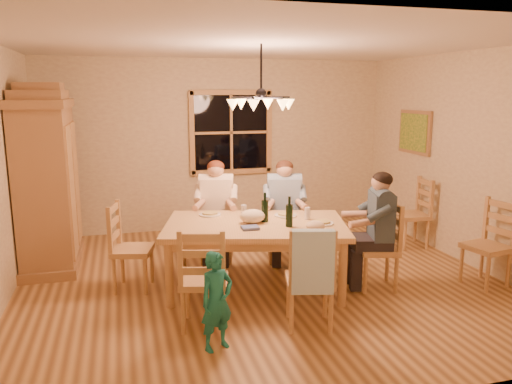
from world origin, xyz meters
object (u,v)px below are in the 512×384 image
object	(u,v)px
child	(217,301)
adult_woman	(216,198)
chair_far_left	(217,238)
chair_spare_front	(485,260)
chair_near_left	(204,296)
chair_far_right	(284,238)
chair_spare_back	(411,226)
adult_slate_man	(379,216)
chair_end_left	(133,263)
chandelier	(261,102)
adult_plaid_man	(284,198)
chair_end_right	(377,262)
wine_bottle_b	(289,212)
armoire	(48,184)
wine_bottle_a	(265,207)
chair_near_right	(309,295)
dining_table	(256,231)

from	to	relation	value
child	adult_woman	bearing A→B (deg)	55.52
chair_far_left	chair_spare_front	world-z (taller)	same
chair_near_left	adult_woman	size ratio (longest dim) A/B	1.13
chair_far_right	child	xyz separation A→B (m)	(-1.28, -2.04, 0.13)
child	chair_spare_back	size ratio (longest dim) A/B	0.88
adult_slate_man	chair_end_left	bearing A→B (deg)	90.00
chandelier	chair_spare_front	bearing A→B (deg)	-18.01
adult_plaid_man	chair_spare_front	world-z (taller)	adult_plaid_man
chair_near_left	chair_end_right	bearing A→B (deg)	26.57
wine_bottle_b	chandelier	bearing A→B (deg)	115.35
chair_far_left	chair_spare_back	distance (m)	2.81
chair_spare_front	chair_near_left	bearing A→B (deg)	82.12
armoire	wine_bottle_b	size ratio (longest dim) A/B	6.97
chandelier	wine_bottle_a	bearing A→B (deg)	-88.75
chair_far_right	child	distance (m)	2.42
chair_near_right	wine_bottle_b	world-z (taller)	wine_bottle_b
chair_end_right	wine_bottle_a	world-z (taller)	wine_bottle_a
adult_plaid_man	armoire	bearing A→B (deg)	1.83
adult_plaid_man	wine_bottle_a	distance (m)	0.92
child	chair_spare_front	bearing A→B (deg)	-12.78
dining_table	chair_far_right	world-z (taller)	chair_far_right
armoire	chair_end_left	bearing A→B (deg)	-48.94
chair_far_left	adult_slate_man	size ratio (longest dim) A/B	1.13
chair_far_left	chair_end_left	world-z (taller)	same
chandelier	chair_spare_front	xyz separation A→B (m)	(2.45, -0.80, -1.77)
chair_end_left	wine_bottle_b	xyz separation A→B (m)	(1.65, -0.57, 0.62)
adult_slate_man	chair_near_right	bearing A→B (deg)	136.74
chair_end_right	adult_woman	distance (m)	2.16
armoire	chair_end_left	xyz separation A→B (m)	(0.97, -1.12, -0.75)
chair_end_right	adult_woman	xyz separation A→B (m)	(-1.58, 1.37, 0.54)
dining_table	adult_plaid_man	bearing A→B (deg)	53.20
chair_end_left	chair_near_right	bearing A→B (deg)	63.43
chandelier	chair_far_left	world-z (taller)	chandelier
armoire	adult_slate_man	xyz separation A→B (m)	(3.64, -1.80, -0.22)
adult_slate_man	wine_bottle_b	world-z (taller)	adult_slate_man
adult_slate_man	armoire	bearing A→B (deg)	78.06
armoire	chair_spare_back	size ratio (longest dim) A/B	2.32
chair_near_left	dining_table	bearing A→B (deg)	62.10
adult_woman	adult_plaid_man	bearing A→B (deg)	180.00
dining_table	wine_bottle_b	world-z (taller)	wine_bottle_b
chair_end_right	wine_bottle_a	size ratio (longest dim) A/B	3.00
adult_woman	child	xyz separation A→B (m)	(-0.43, -2.26, -0.40)
chair_far_left	chair_spare_back	bearing A→B (deg)	-167.56
chair_near_left	child	xyz separation A→B (m)	(0.03, -0.45, 0.13)
chair_near_right	chair_spare_back	world-z (taller)	same
chair_far_left	chair_far_right	world-z (taller)	same
chair_spare_front	child	bearing A→B (deg)	89.95
dining_table	chandelier	bearing A→B (deg)	58.87
chair_near_left	chair_near_right	size ratio (longest dim) A/B	1.00
chair_far_right	adult_plaid_man	xyz separation A→B (m)	(-0.00, -0.00, 0.54)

